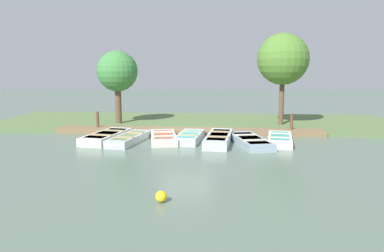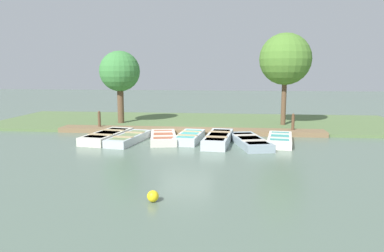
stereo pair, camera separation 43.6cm
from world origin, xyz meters
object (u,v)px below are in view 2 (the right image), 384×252
object	(u,v)px
rowboat_2	(163,137)
rowboat_6	(280,140)
park_tree_far_left	(120,72)
park_tree_left	(285,59)
mooring_post_near	(99,121)
buoy	(153,196)
rowboat_5	(250,141)
rowboat_0	(107,136)
rowboat_4	(218,139)
mooring_post_far	(293,124)
rowboat_1	(129,138)
rowboat_3	(190,137)

from	to	relation	value
rowboat_2	rowboat_6	xyz separation A→B (m)	(0.05, 5.25, 0.01)
park_tree_far_left	park_tree_left	distance (m)	9.39
mooring_post_near	buoy	world-z (taller)	mooring_post_near
rowboat_5	buoy	distance (m)	7.85
rowboat_0	buoy	world-z (taller)	rowboat_0
rowboat_4	mooring_post_far	distance (m)	4.51
mooring_post_far	buoy	bearing A→B (deg)	-25.80
rowboat_0	mooring_post_near	distance (m)	2.81
mooring_post_near	buoy	size ratio (longest dim) A/B	3.66
rowboat_6	buoy	bearing A→B (deg)	-19.47
rowboat_4	rowboat_0	bearing A→B (deg)	-86.88
rowboat_1	park_tree_far_left	world-z (taller)	park_tree_far_left
rowboat_1	rowboat_4	bearing A→B (deg)	100.84
rowboat_1	buoy	distance (m)	7.93
rowboat_0	rowboat_6	bearing A→B (deg)	99.75
rowboat_4	park_tree_left	bearing A→B (deg)	150.94
rowboat_0	rowboat_2	distance (m)	2.62
rowboat_3	buoy	world-z (taller)	rowboat_3
rowboat_3	park_tree_left	size ratio (longest dim) A/B	0.54
rowboat_0	park_tree_left	world-z (taller)	park_tree_left
rowboat_0	rowboat_2	bearing A→B (deg)	101.59
mooring_post_near	park_tree_left	size ratio (longest dim) A/B	0.20
rowboat_3	mooring_post_near	bearing A→B (deg)	-108.67
mooring_post_far	buoy	world-z (taller)	mooring_post_far
rowboat_0	mooring_post_far	xyz separation A→B (m)	(-2.48, 8.79, 0.35)
rowboat_4	rowboat_6	bearing A→B (deg)	100.15
rowboat_5	mooring_post_near	bearing A→B (deg)	-124.08
rowboat_0	rowboat_3	size ratio (longest dim) A/B	1.22
mooring_post_near	mooring_post_far	distance (m)	10.06
rowboat_2	buoy	world-z (taller)	rowboat_2
rowboat_1	rowboat_0	bearing A→B (deg)	-95.66
park_tree_left	rowboat_6	bearing A→B (deg)	-8.74
rowboat_5	mooring_post_near	distance (m)	8.32
rowboat_3	rowboat_2	bearing A→B (deg)	-78.71
rowboat_3	rowboat_6	bearing A→B (deg)	92.64
rowboat_1	park_tree_left	world-z (taller)	park_tree_left
park_tree_left	rowboat_1	bearing A→B (deg)	-55.21
park_tree_left	rowboat_2	bearing A→B (deg)	-51.31
rowboat_2	rowboat_6	size ratio (longest dim) A/B	1.07
rowboat_0	rowboat_2	xyz separation A→B (m)	(-0.10, 2.62, -0.02)
rowboat_0	mooring_post_near	xyz separation A→B (m)	(-2.48, -1.27, 0.35)
rowboat_3	mooring_post_far	bearing A→B (deg)	119.52
rowboat_5	rowboat_2	bearing A→B (deg)	-110.94
buoy	park_tree_left	bearing A→B (deg)	159.33
rowboat_5	mooring_post_near	size ratio (longest dim) A/B	3.31
rowboat_2	mooring_post_near	size ratio (longest dim) A/B	2.86
rowboat_2	rowboat_4	xyz separation A→B (m)	(0.28, 2.54, 0.04)
rowboat_5	rowboat_4	bearing A→B (deg)	-112.01
rowboat_5	rowboat_6	xyz separation A→B (m)	(-0.43, 1.34, 0.02)
rowboat_4	rowboat_3	bearing A→B (deg)	-102.12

